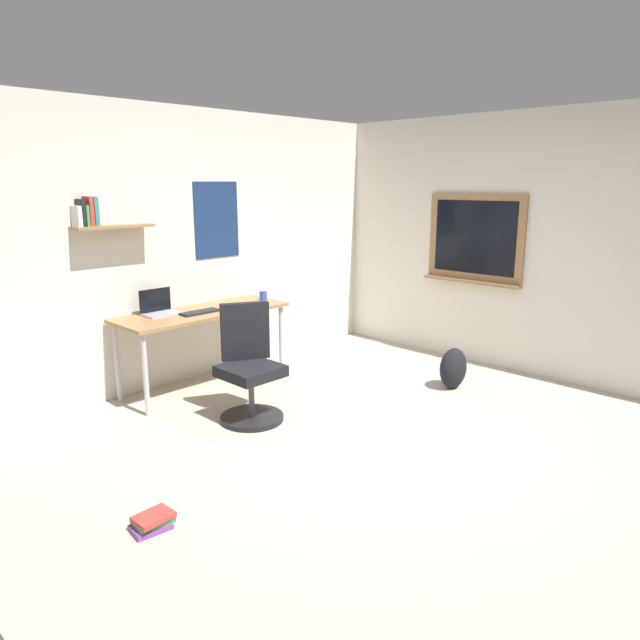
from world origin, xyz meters
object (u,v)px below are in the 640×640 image
object	(u,v)px
desk	(203,318)
office_chair	(249,371)
laptop	(159,308)
computer_mouse	(225,307)
book_stack_on_floor	(152,521)
backpack	(453,368)
keyboard	(200,312)
coffee_mug	(263,296)

from	to	relation	value
desk	office_chair	bearing A→B (deg)	-101.15
laptop	office_chair	bearing A→B (deg)	-79.43
desk	office_chair	size ratio (longest dim) A/B	1.72
computer_mouse	book_stack_on_floor	distance (m)	2.55
office_chair	backpack	xyz separation A→B (m)	(1.80, -0.82, -0.21)
office_chair	keyboard	world-z (taller)	office_chair
desk	laptop	distance (m)	0.41
keyboard	book_stack_on_floor	xyz separation A→B (m)	(-1.50, -1.67, -0.71)
desk	office_chair	xyz separation A→B (m)	(-0.17, -0.89, -0.27)
desk	book_stack_on_floor	world-z (taller)	desk
computer_mouse	coffee_mug	xyz separation A→B (m)	(0.52, 0.05, 0.03)
laptop	coffee_mug	world-z (taller)	laptop
desk	computer_mouse	bearing A→B (deg)	-20.93
backpack	coffee_mug	bearing A→B (deg)	118.38
keyboard	backpack	xyz separation A→B (m)	(1.71, -1.63, -0.56)
backpack	desk	bearing A→B (deg)	133.55
desk	book_stack_on_floor	bearing A→B (deg)	-132.19
backpack	book_stack_on_floor	xyz separation A→B (m)	(-3.21, -0.04, -0.15)
desk	keyboard	bearing A→B (deg)	-137.04
coffee_mug	laptop	bearing A→B (deg)	170.98
keyboard	backpack	distance (m)	2.43
office_chair	keyboard	xyz separation A→B (m)	(0.09, 0.81, 0.35)
computer_mouse	coffee_mug	world-z (taller)	coffee_mug
laptop	backpack	size ratio (longest dim) A/B	0.79
computer_mouse	book_stack_on_floor	world-z (taller)	computer_mouse
office_chair	coffee_mug	distance (m)	1.30
desk	office_chair	distance (m)	0.94
desk	coffee_mug	xyz separation A→B (m)	(0.72, -0.03, 0.12)
computer_mouse	coffee_mug	distance (m)	0.52
computer_mouse	laptop	bearing A→B (deg)	158.58
office_chair	laptop	size ratio (longest dim) A/B	3.06
keyboard	coffee_mug	size ratio (longest dim) A/B	4.02
laptop	coffee_mug	xyz separation A→B (m)	(1.08, -0.17, -0.01)
office_chair	computer_mouse	bearing A→B (deg)	65.26
laptop	book_stack_on_floor	xyz separation A→B (m)	(-1.22, -1.89, -0.76)
laptop	coffee_mug	distance (m)	1.10
desk	book_stack_on_floor	size ratio (longest dim) A/B	6.64
backpack	computer_mouse	bearing A→B (deg)	131.13
backpack	book_stack_on_floor	world-z (taller)	backpack
desk	backpack	size ratio (longest dim) A/B	4.17
laptop	book_stack_on_floor	bearing A→B (deg)	-122.73
computer_mouse	desk	bearing A→B (deg)	159.07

